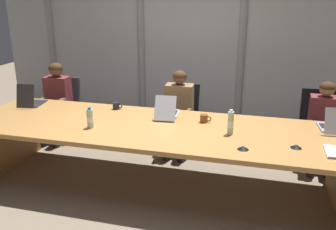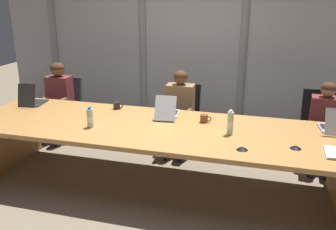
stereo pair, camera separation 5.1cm
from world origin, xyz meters
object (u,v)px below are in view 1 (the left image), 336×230
Objects in this scene: laptop_left_mid at (167,112)px; water_bottle_primary at (90,118)px; office_chair_left_end at (64,115)px; office_chair_center at (316,137)px; laptop_center at (332,126)px; conference_mic_middle at (243,148)px; person_left_end at (56,97)px; water_bottle_secondary at (231,123)px; conference_mic_left_side at (296,146)px; person_center at (324,121)px; person_left_mid at (178,108)px; coffee_mug_near at (116,106)px; laptop_left_end at (31,101)px; coffee_mug_far at (204,118)px; office_chair_left_mid at (181,126)px.

laptop_left_mid is 0.94m from water_bottle_primary.
laptop_left_mid reaches higher than office_chair_left_end.
office_chair_center is 2.94m from water_bottle_primary.
conference_mic_middle is at bearing 125.55° from laptop_center.
water_bottle_primary is at bearing -64.16° from office_chair_center.
laptop_left_mid is at bearing 39.47° from water_bottle_primary.
laptop_center is at bearing 77.75° from person_left_end.
water_bottle_secondary is at bearing 105.44° from laptop_center.
office_chair_center reaches higher than conference_mic_left_side.
person_left_mid is at bearing -87.22° from person_center.
office_chair_left_end is 3.77m from person_center.
person_left_end is 1.01× the size of person_left_mid.
office_chair_left_end is 1.42m from coffee_mug_near.
water_bottle_secondary reaches higher than coffee_mug_near.
office_chair_left_end is 8.22× the size of conference_mic_middle.
coffee_mug_far is (2.32, -0.06, -0.02)m from laptop_left_end.
office_chair_left_end is (-3.74, 0.78, -0.46)m from laptop_center.
conference_mic_middle is (0.95, -0.77, -0.04)m from laptop_left_mid.
conference_mic_left_side is (-0.40, -0.59, -0.04)m from laptop_center.
coffee_mug_near is 1.18× the size of conference_mic_middle.
laptop_left_end is at bearing -0.10° from office_chair_left_end.
laptop_center is 2.64m from water_bottle_primary.
office_chair_left_end is at bearing 73.61° from laptop_center.
person_left_mid is at bearing 87.18° from person_left_end.
person_left_mid is 1.04× the size of person_center.
laptop_center is 1.39m from coffee_mug_far.
water_bottle_primary is 0.86× the size of water_bottle_secondary.
person_left_end is at bearing 66.13° from laptop_left_mid.
person_center reaches higher than office_chair_left_mid.
laptop_left_end reaches higher than office_chair_left_mid.
water_bottle_primary is at bearing -91.52° from coffee_mug_near.
conference_mic_middle is at bearing -66.76° from water_bottle_secondary.
conference_mic_left_side is 1.00× the size of conference_mic_middle.
laptop_left_end is at bearing 85.67° from laptop_center.
laptop_left_mid reaches higher than water_bottle_secondary.
coffee_mug_near is (-0.71, -0.66, 0.44)m from office_chair_left_mid.
laptop_center is at bearing -97.16° from laptop_left_end.
office_chair_left_mid is 1.90m from person_center.
person_center is 8.46× the size of coffee_mug_far.
laptop_left_end is 0.37× the size of person_left_end.
coffee_mug_near is at bearing 75.33° from laptop_left_mid.
laptop_center is 1.13m from water_bottle_secondary.
laptop_left_mid is 1.23m from conference_mic_middle.
conference_mic_middle is (-0.91, -1.38, 0.13)m from person_center.
coffee_mug_far is 1.20× the size of conference_mic_left_side.
person_center reaches higher than water_bottle_primary.
office_chair_center is at bearing 74.36° from conference_mic_left_side.
water_bottle_secondary is 0.69m from conference_mic_left_side.
laptop_center is at bearing 40.18° from conference_mic_middle.
water_bottle_primary is at bearing -157.33° from coffee_mug_far.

